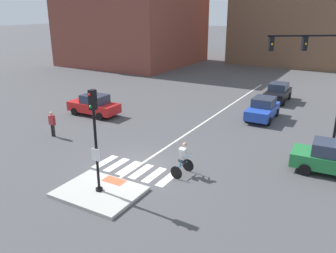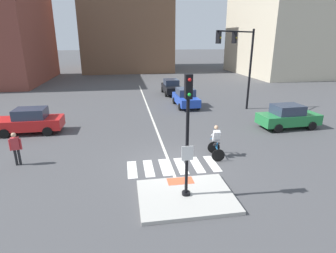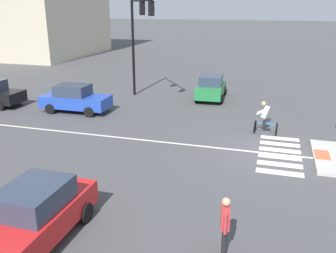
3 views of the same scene
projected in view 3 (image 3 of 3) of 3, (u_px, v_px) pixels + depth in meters
name	position (u px, v px, depth m)	size (l,w,h in m)	color
ground_plane	(274.00, 153.00, 15.84)	(300.00, 300.00, 0.00)	#474749
tactile_pad_front	(322.00, 155.00, 15.27)	(1.10, 0.60, 0.01)	#DB5B38
crosswalk_stripe_a	(280.00, 173.00, 13.98)	(0.44, 1.80, 0.01)	silver
crosswalk_stripe_b	(280.00, 164.00, 14.69)	(0.44, 1.80, 0.01)	silver
crosswalk_stripe_c	(280.00, 157.00, 15.41)	(0.44, 1.80, 0.01)	silver
crosswalk_stripe_d	(280.00, 150.00, 16.13)	(0.44, 1.80, 0.01)	silver
crosswalk_stripe_e	(280.00, 144.00, 16.85)	(0.44, 1.80, 0.01)	silver
crosswalk_stripe_f	(280.00, 138.00, 17.57)	(0.44, 1.80, 0.01)	silver
lane_centre_line	(71.00, 132.00, 18.41)	(0.14, 28.00, 0.01)	silver
traffic_light_mast	(138.00, 30.00, 23.30)	(4.23, 3.00, 6.67)	black
car_blue_eastbound_far	(75.00, 99.00, 21.74)	(1.90, 4.13, 1.64)	#2347B7
car_green_cross_right	(211.00, 87.00, 24.83)	(4.18, 2.00, 1.64)	#237A3D
car_red_cross_left	(34.00, 215.00, 9.66)	(4.10, 1.86, 1.64)	red
cyclist	(265.00, 118.00, 17.88)	(0.77, 1.16, 1.68)	black
pedestrian_at_curb_left	(225.00, 222.00, 9.07)	(0.54, 0.27, 1.67)	black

